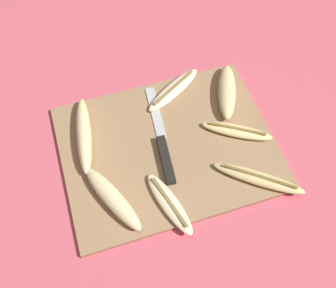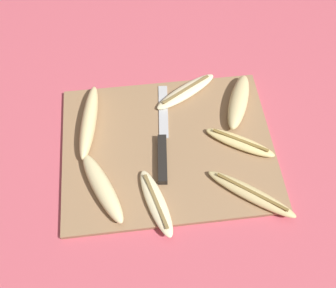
% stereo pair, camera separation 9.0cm
% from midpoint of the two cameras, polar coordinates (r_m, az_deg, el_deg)
% --- Properties ---
extents(ground_plane, '(4.00, 4.00, 0.00)m').
position_cam_midpoint_polar(ground_plane, '(0.92, -2.79, -0.94)').
color(ground_plane, '#C65160').
extents(cutting_board, '(0.49, 0.38, 0.01)m').
position_cam_midpoint_polar(cutting_board, '(0.91, -2.81, -0.75)').
color(cutting_board, '#997551').
rests_on(cutting_board, ground_plane).
extents(knife, '(0.05, 0.28, 0.02)m').
position_cam_midpoint_polar(knife, '(0.89, -3.55, -1.12)').
color(knife, black).
rests_on(knife, cutting_board).
extents(banana_ripe_center, '(0.06, 0.21, 0.04)m').
position_cam_midpoint_polar(banana_ripe_center, '(0.93, -14.81, 1.10)').
color(banana_ripe_center, beige).
rests_on(banana_ripe_center, cutting_board).
extents(banana_spotted_left, '(0.18, 0.15, 0.02)m').
position_cam_midpoint_polar(banana_spotted_left, '(0.87, 10.17, -5.19)').
color(banana_spotted_left, '#DBC684').
rests_on(banana_spotted_left, cutting_board).
extents(banana_mellow_near, '(0.10, 0.17, 0.04)m').
position_cam_midpoint_polar(banana_mellow_near, '(0.98, 5.97, 7.40)').
color(banana_mellow_near, beige).
rests_on(banana_mellow_near, cutting_board).
extents(banana_soft_right, '(0.11, 0.19, 0.03)m').
position_cam_midpoint_polar(banana_soft_right, '(0.85, -11.07, -8.02)').
color(banana_soft_right, beige).
rests_on(banana_soft_right, cutting_board).
extents(banana_golden_short, '(0.16, 0.12, 0.02)m').
position_cam_midpoint_polar(banana_golden_short, '(0.93, 7.26, 1.67)').
color(banana_golden_short, '#EDD689').
rests_on(banana_golden_short, cutting_board).
extents(banana_pale_long, '(0.08, 0.17, 0.02)m').
position_cam_midpoint_polar(banana_pale_long, '(0.84, -2.89, -8.90)').
color(banana_pale_long, beige).
rests_on(banana_pale_long, cutting_board).
extents(banana_bright_far, '(0.17, 0.12, 0.02)m').
position_cam_midpoint_polar(banana_bright_far, '(0.99, -1.79, 7.70)').
color(banana_bright_far, beige).
rests_on(banana_bright_far, cutting_board).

